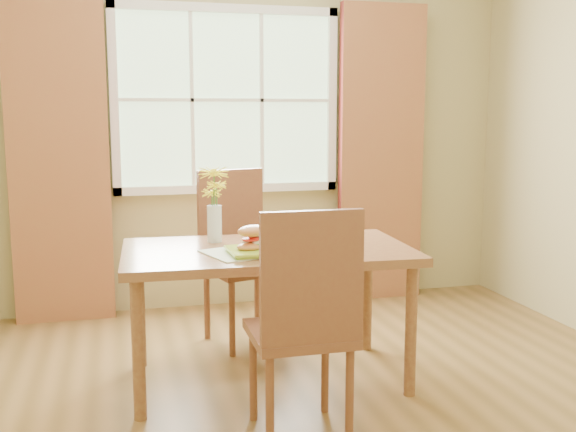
# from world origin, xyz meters

# --- Properties ---
(room) EXTENTS (4.24, 3.84, 2.74)m
(room) POSITION_xyz_m (0.00, 0.00, 1.35)
(room) COLOR brown
(room) RESTS_ON ground
(window) EXTENTS (1.62, 0.06, 1.32)m
(window) POSITION_xyz_m (0.00, 1.87, 1.50)
(window) COLOR #9FC595
(window) RESTS_ON room
(curtain_left) EXTENTS (0.65, 0.08, 2.20)m
(curtain_left) POSITION_xyz_m (-1.15, 1.78, 1.10)
(curtain_left) COLOR maroon
(curtain_left) RESTS_ON room
(curtain_right) EXTENTS (0.65, 0.08, 2.20)m
(curtain_right) POSITION_xyz_m (1.15, 1.78, 1.10)
(curtain_right) COLOR maroon
(curtain_right) RESTS_ON room
(dining_table) EXTENTS (1.52, 0.91, 0.72)m
(dining_table) POSITION_xyz_m (-0.05, 0.40, 0.65)
(dining_table) COLOR olive
(dining_table) RESTS_ON room
(chair_near) EXTENTS (0.43, 0.43, 1.03)m
(chair_near) POSITION_xyz_m (-0.05, -0.31, 0.57)
(chair_near) COLOR brown
(chair_near) RESTS_ON room
(chair_far) EXTENTS (0.55, 0.55, 1.06)m
(chair_far) POSITION_xyz_m (-0.07, 1.11, 0.58)
(chair_far) COLOR brown
(chair_far) RESTS_ON room
(placemat) EXTENTS (0.53, 0.45, 0.01)m
(placemat) POSITION_xyz_m (-0.15, 0.32, 0.72)
(placemat) COLOR #E0EFCA
(placemat) RESTS_ON dining_table
(plate) EXTENTS (0.28, 0.28, 0.01)m
(plate) POSITION_xyz_m (-0.14, 0.25, 0.73)
(plate) COLOR #A2D535
(plate) RESTS_ON placemat
(croissant_sandwich) EXTENTS (0.21, 0.18, 0.13)m
(croissant_sandwich) POSITION_xyz_m (-0.15, 0.26, 0.80)
(croissant_sandwich) COLOR #E2914D
(croissant_sandwich) RESTS_ON plate
(water_glass) EXTENTS (0.07, 0.07, 0.11)m
(water_glass) POSITION_xyz_m (0.17, 0.31, 0.77)
(water_glass) COLOR silver
(water_glass) RESTS_ON dining_table
(flower_vase) EXTENTS (0.17, 0.17, 0.41)m
(flower_vase) POSITION_xyz_m (-0.29, 0.63, 0.97)
(flower_vase) COLOR silver
(flower_vase) RESTS_ON dining_table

